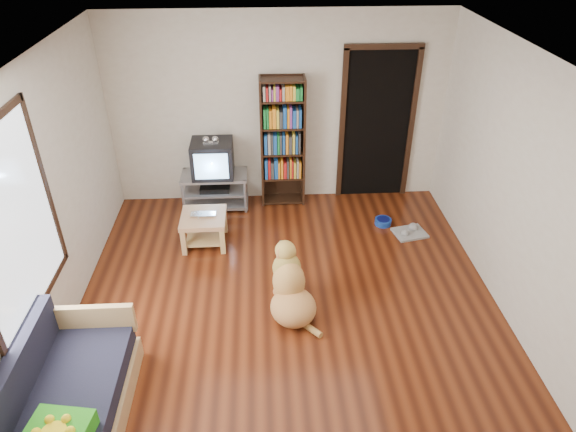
{
  "coord_description": "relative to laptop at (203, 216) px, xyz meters",
  "views": [
    {
      "loc": [
        -0.24,
        -4.06,
        3.74
      ],
      "look_at": [
        0.02,
        0.47,
        0.9
      ],
      "focal_mm": 32.0,
      "sensor_mm": 36.0,
      "label": 1
    }
  ],
  "objects": [
    {
      "name": "ground",
      "position": [
        0.98,
        -1.31,
        -0.41
      ],
      "size": [
        5.0,
        5.0,
        0.0
      ],
      "primitive_type": "plane",
      "color": "#612710",
      "rests_on": "ground"
    },
    {
      "name": "ceiling",
      "position": [
        0.98,
        -1.31,
        2.19
      ],
      "size": [
        5.0,
        5.0,
        0.0
      ],
      "primitive_type": "plane",
      "rotation": [
        3.14,
        0.0,
        0.0
      ],
      "color": "white",
      "rests_on": "ground"
    },
    {
      "name": "wall_back",
      "position": [
        0.98,
        1.19,
        0.89
      ],
      "size": [
        4.5,
        0.0,
        4.5
      ],
      "primitive_type": "plane",
      "rotation": [
        1.57,
        0.0,
        0.0
      ],
      "color": "beige",
      "rests_on": "ground"
    },
    {
      "name": "wall_left",
      "position": [
        -1.27,
        -1.31,
        0.89
      ],
      "size": [
        0.0,
        5.0,
        5.0
      ],
      "primitive_type": "plane",
      "rotation": [
        1.57,
        0.0,
        1.57
      ],
      "color": "beige",
      "rests_on": "ground"
    },
    {
      "name": "wall_right",
      "position": [
        3.23,
        -1.31,
        0.89
      ],
      "size": [
        0.0,
        5.0,
        5.0
      ],
      "primitive_type": "plane",
      "rotation": [
        1.57,
        0.0,
        -1.57
      ],
      "color": "beige",
      "rests_on": "ground"
    },
    {
      "name": "laptop",
      "position": [
        0.0,
        0.0,
        0.0
      ],
      "size": [
        0.32,
        0.21,
        0.02
      ],
      "primitive_type": "imported",
      "rotation": [
        0.0,
        0.0,
        -0.04
      ],
      "color": "#BCBCC0",
      "rests_on": "coffee_table"
    },
    {
      "name": "dog_bowl",
      "position": [
        2.34,
        0.32,
        -0.37
      ],
      "size": [
        0.22,
        0.22,
        0.08
      ],
      "primitive_type": "cylinder",
      "color": "navy",
      "rests_on": "ground"
    },
    {
      "name": "grey_rag",
      "position": [
        2.64,
        0.07,
        -0.4
      ],
      "size": [
        0.46,
        0.4,
        0.03
      ],
      "primitive_type": "cube",
      "rotation": [
        0.0,
        0.0,
        0.22
      ],
      "color": "gray",
      "rests_on": "ground"
    },
    {
      "name": "window",
      "position": [
        -1.25,
        -1.81,
        1.09
      ],
      "size": [
        0.03,
        1.46,
        1.7
      ],
      "color": "white",
      "rests_on": "wall_left"
    },
    {
      "name": "doorway",
      "position": [
        2.33,
        1.17,
        0.71
      ],
      "size": [
        1.03,
        0.05,
        2.19
      ],
      "color": "black",
      "rests_on": "wall_back"
    },
    {
      "name": "tv_stand",
      "position": [
        0.08,
        0.94,
        -0.14
      ],
      "size": [
        0.9,
        0.45,
        0.5
      ],
      "color": "#99999E",
      "rests_on": "ground"
    },
    {
      "name": "crt_tv",
      "position": [
        0.08,
        0.96,
        0.33
      ],
      "size": [
        0.55,
        0.52,
        0.58
      ],
      "color": "black",
      "rests_on": "tv_stand"
    },
    {
      "name": "bookshelf",
      "position": [
        1.03,
        1.04,
        0.59
      ],
      "size": [
        0.6,
        0.3,
        1.8
      ],
      "color": "black",
      "rests_on": "ground"
    },
    {
      "name": "sofa",
      "position": [
        -0.89,
        -2.69,
        -0.15
      ],
      "size": [
        0.8,
        1.8,
        0.8
      ],
      "color": "tan",
      "rests_on": "ground"
    },
    {
      "name": "coffee_table",
      "position": [
        -0.0,
        0.03,
        -0.13
      ],
      "size": [
        0.55,
        0.55,
        0.4
      ],
      "color": "tan",
      "rests_on": "ground"
    },
    {
      "name": "dog",
      "position": [
        1.0,
        -1.27,
        -0.13
      ],
      "size": [
        0.56,
        0.87,
        0.76
      ],
      "color": "#C1814A",
      "rests_on": "ground"
    }
  ]
}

